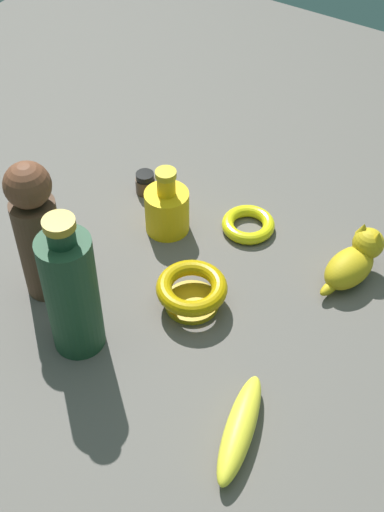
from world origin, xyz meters
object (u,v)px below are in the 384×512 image
bottle_short (167,208)px  banana (240,429)px  bottle_tall (71,292)px  bowl (192,291)px  person_figure_adult (37,231)px  nail_polish_jar (145,183)px  cat_figurine (354,260)px  bangle (247,224)px

bottle_short → banana: bearing=-132.3°
bottle_tall → bowl: bearing=-34.0°
bowl → bottle_tall: bottle_tall is taller
person_figure_adult → bowl: 0.25m
bowl → nail_polish_jar: (0.19, 0.23, -0.01)m
banana → cat_figurine: bearing=164.2°
bottle_tall → nail_polish_jar: (0.34, 0.12, -0.09)m
nail_polish_jar → bottle_short: bearing=-123.3°
cat_figurine → nail_polish_jar: cat_figurine is taller
bowl → banana: bearing=-131.6°
nail_polish_jar → bangle: bearing=-85.7°
cat_figurine → bangle: bearing=88.2°
person_figure_adult → banana: 0.42m
person_figure_adult → bottle_tall: person_figure_adult is taller
bangle → bowl: bearing=-175.7°
cat_figurine → banana: size_ratio=0.79×
bowl → nail_polish_jar: bowl is taller
person_figure_adult → bottle_tall: bearing=-117.0°
bottle_short → cat_figurine: size_ratio=0.92×
bottle_short → bottle_tall: bearing=-173.8°
bottle_short → bangle: size_ratio=1.35×
person_figure_adult → cat_figurine: bearing=-54.3°
bowl → nail_polish_jar: 0.29m
bottle_short → banana: size_ratio=0.73×
bottle_short → bowl: (-0.13, -0.13, -0.01)m
person_figure_adult → nail_polish_jar: bearing=1.7°
person_figure_adult → nail_polish_jar: 0.30m
bottle_short → bangle: bottle_short is taller
banana → bangle: 0.42m
bangle → cat_figurine: bearing=-91.8°
bangle → nail_polish_jar: size_ratio=2.20×
cat_figurine → nail_polish_jar: bearing=91.3°
bottle_short → person_figure_adult: person_figure_adult is taller
cat_figurine → bottle_tall: bearing=140.1°
person_figure_adult → nail_polish_jar: person_figure_adult is taller
cat_figurine → bottle_tall: bottle_tall is taller
cat_figurine → nail_polish_jar: (-0.01, 0.41, -0.02)m
bottle_short → banana: bottle_short is taller
banana → bottle_short: bearing=-147.4°
bottle_short → bowl: size_ratio=1.13×
banana → bowl: bearing=-146.7°
bowl → bottle_tall: size_ratio=0.46×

